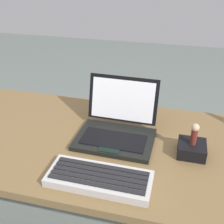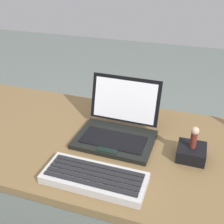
{
  "view_description": "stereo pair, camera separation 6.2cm",
  "coord_description": "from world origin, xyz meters",
  "px_view_note": "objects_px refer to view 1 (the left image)",
  "views": [
    {
      "loc": [
        0.25,
        -0.84,
        1.37
      ],
      "look_at": [
        0.04,
        0.01,
        0.87
      ],
      "focal_mm": 44.75,
      "sensor_mm": 36.0,
      "label": 1
    },
    {
      "loc": [
        0.31,
        -0.83,
        1.37
      ],
      "look_at": [
        0.04,
        0.01,
        0.87
      ],
      "focal_mm": 44.75,
      "sensor_mm": 36.0,
      "label": 2
    }
  ],
  "objects_px": {
    "figurine_stand": "(192,149)",
    "figurine": "(194,133)",
    "laptop_front": "(117,127)",
    "external_keyboard": "(99,178)"
  },
  "relations": [
    {
      "from": "figurine_stand",
      "to": "figurine",
      "type": "bearing_deg",
      "value": -0.06
    },
    {
      "from": "figurine_stand",
      "to": "figurine",
      "type": "relative_size",
      "value": 1.2
    },
    {
      "from": "laptop_front",
      "to": "figurine_stand",
      "type": "relative_size",
      "value": 3.05
    },
    {
      "from": "external_keyboard",
      "to": "figurine",
      "type": "height_order",
      "value": "figurine"
    },
    {
      "from": "laptop_front",
      "to": "figurine",
      "type": "relative_size",
      "value": 3.65
    },
    {
      "from": "laptop_front",
      "to": "figurine_stand",
      "type": "distance_m",
      "value": 0.29
    },
    {
      "from": "laptop_front",
      "to": "figurine",
      "type": "bearing_deg",
      "value": -8.66
    },
    {
      "from": "laptop_front",
      "to": "external_keyboard",
      "type": "distance_m",
      "value": 0.26
    },
    {
      "from": "laptop_front",
      "to": "external_keyboard",
      "type": "xyz_separation_m",
      "value": [
        0.0,
        -0.26,
        -0.03
      ]
    },
    {
      "from": "figurine_stand",
      "to": "figurine",
      "type": "xyz_separation_m",
      "value": [
        0.0,
        -0.0,
        0.07
      ]
    }
  ]
}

